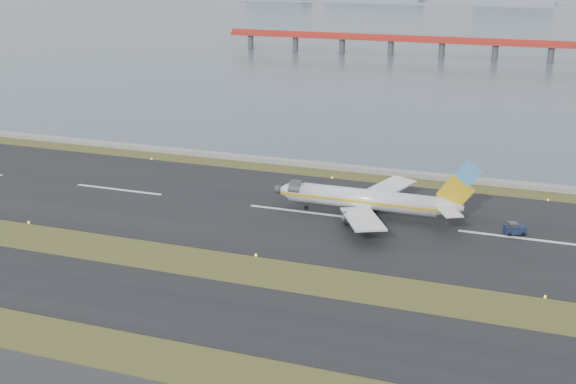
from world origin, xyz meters
The scene contains 8 objects.
ground centered at (0.00, 0.00, 0.00)m, with size 1000.00×1000.00×0.00m, color #354A1A.
taxiway_strip centered at (0.00, -12.00, 0.05)m, with size 1000.00×18.00×0.10m, color black.
runway_strip centered at (0.00, 30.00, 0.05)m, with size 1000.00×45.00×0.10m, color black.
seawall centered at (0.00, 60.00, 0.50)m, with size 1000.00×2.50×1.00m, color gray.
bay_water centered at (0.00, 460.00, 0.00)m, with size 1400.00×800.00×1.30m, color #455363.
red_pier centered at (20.00, 250.00, 7.28)m, with size 260.00×5.00×10.20m.
airliner centered at (13.31, 31.65, 3.46)m, with size 38.52×32.89×12.80m.
pushback_tug centered at (39.47, 31.58, 1.10)m, with size 4.02×3.21×2.26m.
Camera 1 is at (41.14, -93.33, 47.80)m, focal length 45.00 mm.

